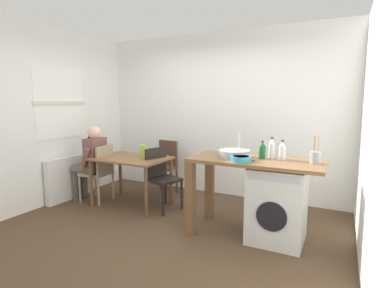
# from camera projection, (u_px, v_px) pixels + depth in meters

# --- Properties ---
(ground_plane) EXTENTS (5.46, 5.46, 0.00)m
(ground_plane) POSITION_uv_depth(u_px,v_px,m) (166.00, 230.00, 3.71)
(ground_plane) COLOR #4C3826
(wall_back) EXTENTS (4.60, 0.10, 2.70)m
(wall_back) POSITION_uv_depth(u_px,v_px,m) (219.00, 115.00, 5.06)
(wall_back) COLOR white
(wall_back) RESTS_ON ground_plane
(wall_window_side) EXTENTS (0.12, 3.80, 2.70)m
(wall_window_side) POSITION_uv_depth(u_px,v_px,m) (42.00, 117.00, 4.48)
(wall_window_side) COLOR white
(wall_window_side) RESTS_ON ground_plane
(wall_counter_side) EXTENTS (0.10, 3.80, 2.70)m
(wall_counter_side) POSITION_uv_depth(u_px,v_px,m) (378.00, 129.00, 2.56)
(wall_counter_side) COLOR white
(wall_counter_side) RESTS_ON ground_plane
(radiator) EXTENTS (0.10, 0.80, 0.70)m
(radiator) POSITION_uv_depth(u_px,v_px,m) (68.00, 178.00, 4.82)
(radiator) COLOR white
(radiator) RESTS_ON ground_plane
(dining_table) EXTENTS (1.10, 0.76, 0.74)m
(dining_table) POSITION_uv_depth(u_px,v_px,m) (131.00, 164.00, 4.53)
(dining_table) COLOR brown
(dining_table) RESTS_ON ground_plane
(chair_person_seat) EXTENTS (0.43, 0.43, 0.90)m
(chair_person_seat) POSITION_uv_depth(u_px,v_px,m) (100.00, 170.00, 4.71)
(chair_person_seat) COLOR gray
(chair_person_seat) RESTS_ON ground_plane
(chair_opposite) EXTENTS (0.50, 0.50, 0.90)m
(chair_opposite) POSITION_uv_depth(u_px,v_px,m) (161.00, 175.00, 4.40)
(chair_opposite) COLOR black
(chair_opposite) RESTS_ON ground_plane
(chair_spare_by_wall) EXTENTS (0.44, 0.44, 0.90)m
(chair_spare_by_wall) POSITION_uv_depth(u_px,v_px,m) (165.00, 164.00, 5.19)
(chair_spare_by_wall) COLOR #4C3323
(chair_spare_by_wall) RESTS_ON ground_plane
(seated_person) EXTENTS (0.51, 0.52, 1.20)m
(seated_person) POSITION_uv_depth(u_px,v_px,m) (91.00, 159.00, 4.75)
(seated_person) COLOR #595651
(seated_person) RESTS_ON ground_plane
(kitchen_counter) EXTENTS (1.50, 0.68, 0.92)m
(kitchen_counter) POSITION_uv_depth(u_px,v_px,m) (238.00, 171.00, 3.56)
(kitchen_counter) COLOR brown
(kitchen_counter) RESTS_ON ground_plane
(washing_machine) EXTENTS (0.60, 0.61, 0.86)m
(washing_machine) POSITION_uv_depth(u_px,v_px,m) (277.00, 204.00, 3.40)
(washing_machine) COLOR silver
(washing_machine) RESTS_ON ground_plane
(sink_basin) EXTENTS (0.38, 0.38, 0.09)m
(sink_basin) POSITION_uv_depth(u_px,v_px,m) (234.00, 154.00, 3.56)
(sink_basin) COLOR #9EA0A5
(sink_basin) RESTS_ON kitchen_counter
(tap) EXTENTS (0.02, 0.02, 0.28)m
(tap) POSITION_uv_depth(u_px,v_px,m) (239.00, 144.00, 3.70)
(tap) COLOR #B2B2B7
(tap) RESTS_ON kitchen_counter
(bottle_tall_green) EXTENTS (0.08, 0.08, 0.21)m
(bottle_tall_green) POSITION_uv_depth(u_px,v_px,m) (262.00, 151.00, 3.47)
(bottle_tall_green) COLOR #19592D
(bottle_tall_green) RESTS_ON kitchen_counter
(bottle_squat_brown) EXTENTS (0.07, 0.07, 0.25)m
(bottle_squat_brown) POSITION_uv_depth(u_px,v_px,m) (272.00, 149.00, 3.52)
(bottle_squat_brown) COLOR silver
(bottle_squat_brown) RESTS_ON kitchen_counter
(bottle_clear_small) EXTENTS (0.07, 0.07, 0.23)m
(bottle_clear_small) POSITION_uv_depth(u_px,v_px,m) (282.00, 151.00, 3.41)
(bottle_clear_small) COLOR silver
(bottle_clear_small) RESTS_ON kitchen_counter
(mixing_bowl) EXTENTS (0.22, 0.22, 0.06)m
(mixing_bowl) POSITION_uv_depth(u_px,v_px,m) (241.00, 159.00, 3.31)
(mixing_bowl) COLOR teal
(mixing_bowl) RESTS_ON kitchen_counter
(utensil_crock) EXTENTS (0.11, 0.11, 0.30)m
(utensil_crock) POSITION_uv_depth(u_px,v_px,m) (315.00, 157.00, 3.20)
(utensil_crock) COLOR gray
(utensil_crock) RESTS_ON kitchen_counter
(vase) EXTENTS (0.09, 0.09, 0.20)m
(vase) POSITION_uv_depth(u_px,v_px,m) (143.00, 151.00, 4.52)
(vase) COLOR #A8C63D
(vase) RESTS_ON dining_table
(scissors) EXTENTS (0.15, 0.06, 0.01)m
(scissors) POSITION_uv_depth(u_px,v_px,m) (249.00, 160.00, 3.38)
(scissors) COLOR #B2B2B7
(scissors) RESTS_ON kitchen_counter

